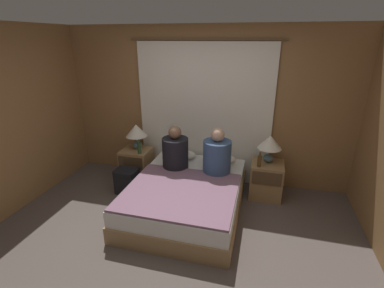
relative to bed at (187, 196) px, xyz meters
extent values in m
plane|color=#564C47|center=(0.00, -0.78, -0.22)|extent=(16.00, 16.00, 0.00)
cube|color=olive|center=(0.00, 1.08, 1.03)|extent=(4.74, 0.06, 2.50)
cube|color=white|center=(0.00, 1.02, 0.91)|extent=(2.18, 0.02, 2.25)
cylinder|color=brown|center=(0.00, 1.02, 2.05)|extent=(2.38, 0.02, 0.02)
cube|color=#99754C|center=(0.00, 0.00, -0.10)|extent=(1.48, 1.93, 0.23)
cube|color=white|center=(0.00, 0.00, 0.12)|extent=(1.44, 1.89, 0.21)
cube|color=#937047|center=(-1.07, 0.67, 0.06)|extent=(0.47, 0.45, 0.55)
cube|color=#4C3823|center=(-1.07, 0.43, 0.19)|extent=(0.41, 0.02, 0.20)
cube|color=#937047|center=(1.07, 0.67, 0.06)|extent=(0.47, 0.45, 0.55)
cube|color=#4C3823|center=(1.07, 0.43, 0.19)|extent=(0.41, 0.02, 0.20)
ellipsoid|color=slate|center=(-1.07, 0.73, 0.39)|extent=(0.15, 0.15, 0.12)
cylinder|color=#B2A893|center=(-1.07, 0.73, 0.50)|extent=(0.02, 0.02, 0.10)
cone|color=silver|center=(-1.07, 0.73, 0.65)|extent=(0.35, 0.35, 0.20)
ellipsoid|color=slate|center=(1.07, 0.73, 0.39)|extent=(0.15, 0.15, 0.12)
cylinder|color=#B2A893|center=(1.07, 0.73, 0.50)|extent=(0.02, 0.02, 0.10)
cone|color=silver|center=(1.07, 0.73, 0.65)|extent=(0.35, 0.35, 0.20)
ellipsoid|color=silver|center=(-0.33, 0.77, 0.28)|extent=(0.52, 0.31, 0.12)
ellipsoid|color=silver|center=(0.33, 0.77, 0.28)|extent=(0.52, 0.31, 0.12)
cube|color=slate|center=(0.00, -0.29, 0.24)|extent=(1.42, 1.28, 0.03)
cylinder|color=black|center=(-0.28, 0.39, 0.46)|extent=(0.39, 0.39, 0.47)
sphere|color=#846047|center=(-0.28, 0.39, 0.79)|extent=(0.19, 0.19, 0.19)
cylinder|color=#38517A|center=(0.35, 0.39, 0.47)|extent=(0.40, 0.40, 0.49)
sphere|color=tan|center=(0.35, 0.39, 0.81)|extent=(0.19, 0.19, 0.19)
cylinder|color=#2D4C28|center=(-0.94, 0.53, 0.42)|extent=(0.06, 0.06, 0.18)
cylinder|color=#2D4C28|center=(-0.94, 0.53, 0.53)|extent=(0.02, 0.02, 0.06)
cylinder|color=#513819|center=(0.95, 0.53, 0.41)|extent=(0.06, 0.06, 0.16)
cylinder|color=#513819|center=(0.95, 0.53, 0.52)|extent=(0.02, 0.02, 0.06)
cube|color=black|center=(-1.03, 0.21, -0.02)|extent=(0.34, 0.24, 0.40)
cube|color=black|center=(-1.03, 0.18, 0.14)|extent=(0.31, 0.25, 0.08)
camera|label=1|loc=(0.94, -3.26, 2.08)|focal=26.00mm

